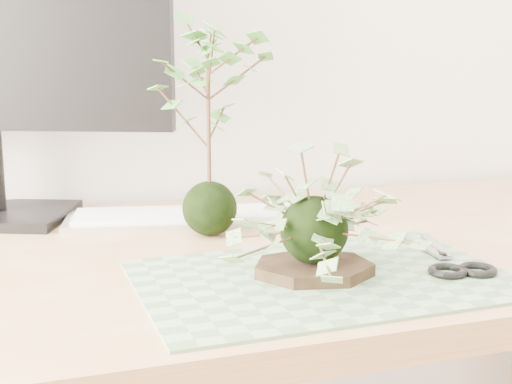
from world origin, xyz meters
TOP-DOWN VIEW (x-y plane):
  - desk at (0.05, 1.23)m, footprint 1.60×0.70m
  - cutting_mat at (0.06, 1.06)m, footprint 0.47×0.32m
  - stone_dish at (0.05, 1.07)m, footprint 0.19×0.19m
  - ivy_kokedama at (0.05, 1.07)m, footprint 0.29×0.29m
  - maple_kokedama at (-0.02, 1.31)m, footprint 0.20×0.20m
  - keyboard at (-0.02, 1.40)m, footprint 0.44×0.21m
  - scissors at (0.24, 1.04)m, footprint 0.10×0.20m

SIDE VIEW (x-z plane):
  - desk at x=0.05m, z-range 0.28..1.02m
  - cutting_mat at x=0.06m, z-range 0.74..0.74m
  - keyboard at x=-0.02m, z-range 0.74..0.76m
  - scissors at x=0.24m, z-range 0.74..0.75m
  - stone_dish at x=0.05m, z-range 0.74..0.76m
  - ivy_kokedama at x=0.05m, z-range 0.76..0.93m
  - maple_kokedama at x=-0.02m, z-range 0.81..1.16m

